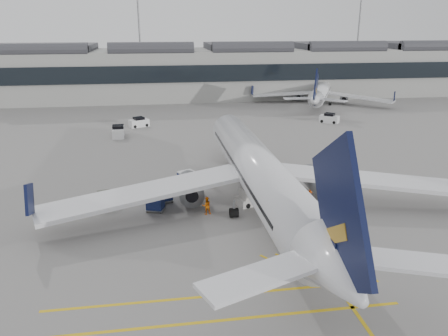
{
  "coord_description": "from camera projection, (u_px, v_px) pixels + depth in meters",
  "views": [
    {
      "loc": [
        -1.3,
        -33.86,
        16.58
      ],
      "look_at": [
        4.51,
        3.89,
        4.0
      ],
      "focal_mm": 35.0,
      "sensor_mm": 36.0,
      "label": 1
    }
  ],
  "objects": [
    {
      "name": "ground",
      "position": [
        179.0,
        229.0,
        37.17
      ],
      "size": [
        220.0,
        220.0,
        0.0
      ],
      "primitive_type": "plane",
      "color": "gray",
      "rests_on": "ground"
    },
    {
      "name": "terminal",
      "position": [
        161.0,
        71.0,
        102.77
      ],
      "size": [
        200.0,
        20.45,
        12.4
      ],
      "color": "#9E9E99",
      "rests_on": "ground"
    },
    {
      "name": "light_masts",
      "position": [
        152.0,
        33.0,
        113.12
      ],
      "size": [
        113.0,
        0.6,
        25.45
      ],
      "color": "slate",
      "rests_on": "ground"
    },
    {
      "name": "apron_markings",
      "position": [
        265.0,
        183.0,
        47.99
      ],
      "size": [
        0.25,
        60.0,
        0.01
      ],
      "primitive_type": "cube",
      "color": "gold",
      "rests_on": "ground"
    },
    {
      "name": "airliner_main",
      "position": [
        259.0,
        173.0,
        40.71
      ],
      "size": [
        40.03,
        43.72,
        11.63
      ],
      "rotation": [
        0.0,
        0.0,
        0.01
      ],
      "color": "silver",
      "rests_on": "ground"
    },
    {
      "name": "airliner_far",
      "position": [
        321.0,
        92.0,
        95.33
      ],
      "size": [
        27.88,
        30.76,
        8.87
      ],
      "rotation": [
        0.0,
        0.0,
        -0.45
      ],
      "color": "silver",
      "rests_on": "ground"
    },
    {
      "name": "belt_loader",
      "position": [
        256.0,
        197.0,
        42.52
      ],
      "size": [
        5.29,
        3.1,
        2.1
      ],
      "rotation": [
        0.0,
        0.0,
        0.35
      ],
      "color": "silver",
      "rests_on": "ground"
    },
    {
      "name": "baggage_cart_a",
      "position": [
        163.0,
        192.0,
        42.62
      ],
      "size": [
        2.13,
        1.93,
        1.88
      ],
      "rotation": [
        0.0,
        0.0,
        0.3
      ],
      "color": "gray",
      "rests_on": "ground"
    },
    {
      "name": "baggage_cart_b",
      "position": [
        187.0,
        180.0,
        46.01
      ],
      "size": [
        2.27,
        2.12,
        1.89
      ],
      "rotation": [
        0.0,
        0.0,
        0.46
      ],
      "color": "gray",
      "rests_on": "ground"
    },
    {
      "name": "baggage_cart_c",
      "position": [
        155.0,
        202.0,
        40.6
      ],
      "size": [
        1.93,
        1.76,
        1.67
      ],
      "rotation": [
        0.0,
        0.0,
        -0.34
      ],
      "color": "gray",
      "rests_on": "ground"
    },
    {
      "name": "baggage_cart_d",
      "position": [
        158.0,
        191.0,
        43.18
      ],
      "size": [
        1.91,
        1.7,
        1.72
      ],
      "rotation": [
        0.0,
        0.0,
        -0.25
      ],
      "color": "gray",
      "rests_on": "ground"
    },
    {
      "name": "ramp_agent_a",
      "position": [
        212.0,
        179.0,
        46.72
      ],
      "size": [
        0.73,
        0.69,
        1.67
      ],
      "primitive_type": "imported",
      "rotation": [
        0.0,
        0.0,
        0.66
      ],
      "color": "#E23F0B",
      "rests_on": "ground"
    },
    {
      "name": "ramp_agent_b",
      "position": [
        207.0,
        206.0,
        39.88
      ],
      "size": [
        0.89,
        0.73,
        1.68
      ],
      "primitive_type": "imported",
      "rotation": [
        0.0,
        0.0,
        3.26
      ],
      "color": "orange",
      "rests_on": "ground"
    },
    {
      "name": "pushback_tug",
      "position": [
        104.0,
        199.0,
        41.92
      ],
      "size": [
        2.73,
        1.97,
        1.39
      ],
      "rotation": [
        0.0,
        0.0,
        0.2
      ],
      "color": "#4D5044",
      "rests_on": "ground"
    },
    {
      "name": "safety_cone_nose",
      "position": [
        231.0,
        158.0,
        56.24
      ],
      "size": [
        0.39,
        0.39,
        0.54
      ],
      "primitive_type": "cone",
      "color": "#F24C0A",
      "rests_on": "ground"
    },
    {
      "name": "safety_cone_engine",
      "position": [
        310.0,
        190.0,
        45.18
      ],
      "size": [
        0.41,
        0.41,
        0.57
      ],
      "primitive_type": "cone",
      "color": "#F24C0A",
      "rests_on": "ground"
    },
    {
      "name": "service_van_left",
      "position": [
        139.0,
        122.0,
        74.21
      ],
      "size": [
        3.59,
        2.81,
        1.65
      ],
      "rotation": [
        0.0,
        0.0,
        0.44
      ],
      "color": "white",
      "rests_on": "ground"
    },
    {
      "name": "service_van_mid",
      "position": [
        118.0,
        132.0,
        67.45
      ],
      "size": [
        1.93,
        3.66,
        1.84
      ],
      "rotation": [
        0.0,
        0.0,
        1.61
      ],
      "color": "white",
      "rests_on": "ground"
    },
    {
      "name": "service_van_right",
      "position": [
        329.0,
        118.0,
        77.29
      ],
      "size": [
        3.6,
        3.29,
        1.68
      ],
      "rotation": [
        0.0,
        0.0,
        -0.65
      ],
      "color": "white",
      "rests_on": "ground"
    }
  ]
}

